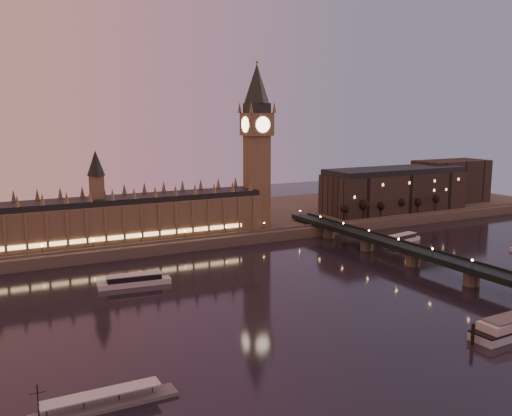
{
  "coord_description": "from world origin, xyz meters",
  "views": [
    {
      "loc": [
        -112.21,
        -196.82,
        78.56
      ],
      "look_at": [
        8.6,
        35.0,
        34.46
      ],
      "focal_mm": 40.0,
      "sensor_mm": 36.0,
      "label": 1
    }
  ],
  "objects": [
    {
      "name": "bare_tree_2",
      "position": [
        146.0,
        109.0,
        15.13
      ],
      "size": [
        6.01,
        6.01,
        12.23
      ],
      "color": "black",
      "rests_on": "ground"
    },
    {
      "name": "cruise_boat_a",
      "position": [
        -45.28,
        52.44,
        2.32
      ],
      "size": [
        33.52,
        10.68,
        5.27
      ],
      "rotation": [
        0.0,
        0.0,
        -0.11
      ],
      "color": "silver",
      "rests_on": "ground"
    },
    {
      "name": "bare_tree_3",
      "position": [
        162.32,
        109.0,
        15.13
      ],
      "size": [
        6.01,
        6.01,
        12.23
      ],
      "color": "black",
      "rests_on": "ground"
    },
    {
      "name": "pontoon_pier",
      "position": [
        -82.57,
        -51.65,
        1.13
      ],
      "size": [
        39.26,
        6.54,
        10.47
      ],
      "color": "#595B5E",
      "rests_on": "ground"
    },
    {
      "name": "moored_barge",
      "position": [
        58.38,
        -67.7,
        3.16
      ],
      "size": [
        40.76,
        11.38,
        7.48
      ],
      "rotation": [
        0.0,
        0.0,
        0.04
      ],
      "color": "#98AEC1",
      "rests_on": "ground"
    },
    {
      "name": "ground",
      "position": [
        0.0,
        0.0,
        0.0
      ],
      "size": [
        700.0,
        700.0,
        0.0
      ],
      "primitive_type": "plane",
      "color": "black",
      "rests_on": "ground"
    },
    {
      "name": "bare_tree_5",
      "position": [
        194.94,
        109.0,
        15.13
      ],
      "size": [
        6.01,
        6.01,
        12.23
      ],
      "color": "black",
      "rests_on": "ground"
    },
    {
      "name": "westminster_bridge",
      "position": [
        91.61,
        0.0,
        5.52
      ],
      "size": [
        13.2,
        260.0,
        15.3
      ],
      "color": "black",
      "rests_on": "ground"
    },
    {
      "name": "palace_of_westminster",
      "position": [
        -40.12,
        120.99,
        21.71
      ],
      "size": [
        180.0,
        26.62,
        52.0
      ],
      "color": "brown",
      "rests_on": "ground"
    },
    {
      "name": "city_block",
      "position": [
        194.94,
        130.93,
        22.24
      ],
      "size": [
        155.0,
        45.0,
        34.0
      ],
      "color": "black",
      "rests_on": "ground"
    },
    {
      "name": "cruise_boat_b",
      "position": [
        124.3,
        63.52,
        2.23
      ],
      "size": [
        28.29,
        12.24,
        5.07
      ],
      "rotation": [
        0.0,
        0.0,
        0.2
      ],
      "color": "silver",
      "rests_on": "ground"
    },
    {
      "name": "big_ben",
      "position": [
        53.99,
        120.99,
        63.95
      ],
      "size": [
        17.68,
        17.68,
        104.0
      ],
      "color": "brown",
      "rests_on": "ground"
    },
    {
      "name": "bare_tree_0",
      "position": [
        113.38,
        109.0,
        15.13
      ],
      "size": [
        6.01,
        6.01,
        12.23
      ],
      "color": "black",
      "rests_on": "ground"
    },
    {
      "name": "far_embankment",
      "position": [
        30.0,
        165.0,
        3.0
      ],
      "size": [
        560.0,
        130.0,
        6.0
      ],
      "primitive_type": "cube",
      "color": "#423D35",
      "rests_on": "ground"
    },
    {
      "name": "bare_tree_1",
      "position": [
        129.69,
        109.0,
        15.13
      ],
      "size": [
        6.01,
        6.01,
        12.23
      ],
      "color": "black",
      "rests_on": "ground"
    },
    {
      "name": "bare_tree_4",
      "position": [
        178.63,
        109.0,
        15.13
      ],
      "size": [
        6.01,
        6.01,
        12.23
      ],
      "color": "black",
      "rests_on": "ground"
    }
  ]
}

